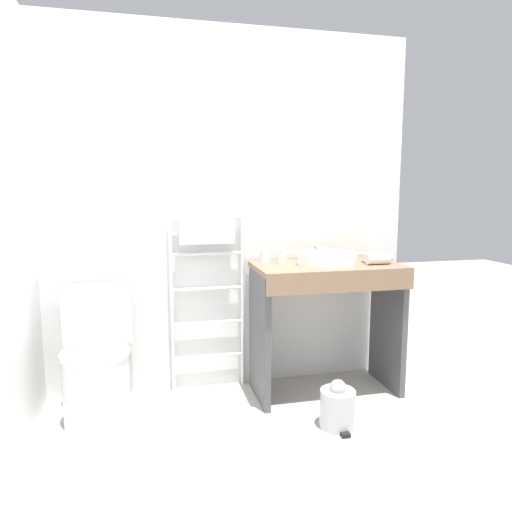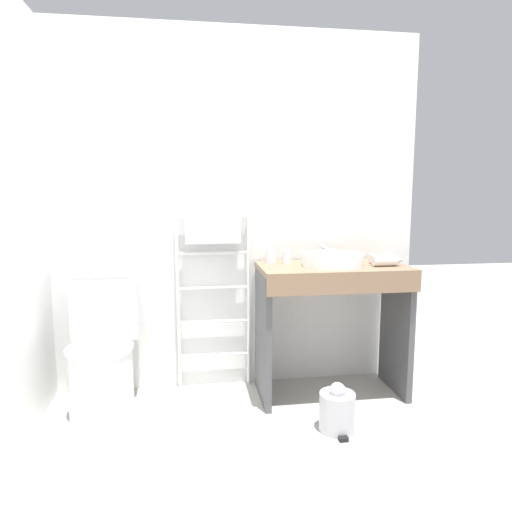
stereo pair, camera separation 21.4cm
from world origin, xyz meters
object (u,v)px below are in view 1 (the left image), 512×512
Objects in this scene: cup_near_edge at (282,257)px; towel_radiator at (207,264)px; toilet at (97,365)px; hair_dryer at (378,259)px; trash_bin at (338,407)px; cup_near_wall at (265,256)px; sink_basin at (328,258)px.

towel_radiator is at bearing 166.37° from cup_near_edge.
toilet is 3.78× the size of hair_dryer.
cup_near_wall is at bearing 114.01° from trash_bin.
sink_basin reaches higher than trash_bin.
hair_dryer is 0.73× the size of trash_bin.
cup_near_edge is (0.48, -0.12, 0.05)m from towel_radiator.
toilet is at bearing 162.42° from trash_bin.
sink_basin is 0.34m from hair_dryer.
cup_near_wall reaches higher than hair_dryer.
cup_near_edge is at bearing 163.20° from hair_dryer.
towel_radiator is at bearing 164.59° from hair_dryer.
cup_near_wall is 1.05m from trash_bin.
cup_near_edge is 1.00m from trash_bin.
toilet is 1.33m from cup_near_edge.
cup_near_edge is at bearing 106.56° from trash_bin.
towel_radiator reaches higher than hair_dryer.
cup_near_wall and cup_near_edge have the same top height.
towel_radiator is 1.13m from hair_dryer.
sink_basin is at bearing -25.75° from cup_near_wall.
towel_radiator is 1.22m from trash_bin.
cup_near_wall is (0.38, -0.08, 0.05)m from towel_radiator.
cup_near_edge is 0.30× the size of trash_bin.
cup_near_edge reaches higher than hair_dryer.
towel_radiator is at bearing 21.10° from toilet.
hair_dryer reaches higher than toilet.
cup_near_wall is (1.08, 0.19, 0.59)m from toilet.
trash_bin is (0.65, -0.70, -0.75)m from towel_radiator.
hair_dryer is at bearing -0.99° from toilet.
towel_radiator is (0.70, 0.27, 0.54)m from toilet.
sink_basin is at bearing 173.06° from hair_dryer.
hair_dryer is at bearing -16.80° from cup_near_edge.
trash_bin is at bearing -65.99° from cup_near_wall.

